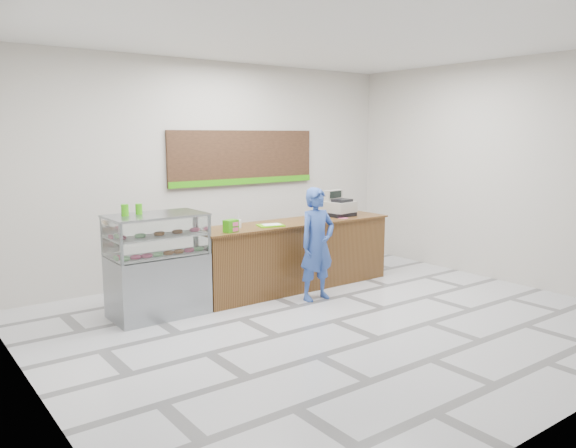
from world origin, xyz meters
TOP-DOWN VIEW (x-y plane):
  - floor at (0.00, 0.00)m, footprint 7.00×7.00m
  - back_wall at (0.00, 3.00)m, footprint 7.00×0.00m
  - ceiling at (0.00, 0.00)m, footprint 7.00×7.00m
  - sales_counter at (0.55, 1.55)m, footprint 3.26×0.76m
  - display_case at (-1.67, 1.55)m, footprint 1.22×0.72m
  - menu_board at (0.55, 2.96)m, footprint 2.80×0.06m
  - cash_register at (1.49, 1.62)m, footprint 0.50×0.51m
  - card_terminal at (1.10, 1.62)m, footprint 0.09×0.17m
  - serving_tray at (0.02, 1.42)m, footprint 0.42×0.35m
  - napkin_box at (-0.58, 1.54)m, footprint 0.17×0.17m
  - straw_cup at (-0.44, 1.55)m, footprint 0.08×0.08m
  - promo_box at (-0.70, 1.33)m, footprint 0.21×0.17m
  - donut_decal at (1.37, 1.37)m, footprint 0.17×0.17m
  - green_cup_left at (-2.04, 1.64)m, footprint 0.09×0.09m
  - green_cup_right at (-1.84, 1.67)m, footprint 0.09×0.09m
  - customer at (0.44, 0.88)m, footprint 0.58×0.38m

SIDE VIEW (x-z plane):
  - floor at x=0.00m, z-range 0.00..0.00m
  - sales_counter at x=0.55m, z-range 0.00..1.03m
  - display_case at x=-1.67m, z-range 0.01..1.34m
  - customer at x=0.44m, z-range 0.00..1.60m
  - donut_decal at x=1.37m, z-range 1.03..1.03m
  - serving_tray at x=0.02m, z-range 1.03..1.05m
  - card_terminal at x=1.10m, z-range 1.03..1.07m
  - straw_cup at x=-0.44m, z-range 1.03..1.14m
  - napkin_box at x=-0.58m, z-range 1.03..1.15m
  - promo_box at x=-0.70m, z-range 1.03..1.20m
  - cash_register at x=1.49m, z-range 0.98..1.39m
  - green_cup_right at x=-1.84m, z-range 1.33..1.46m
  - green_cup_left at x=-2.04m, z-range 1.33..1.47m
  - back_wall at x=0.00m, z-range -1.75..5.25m
  - menu_board at x=0.55m, z-range 1.48..2.38m
  - ceiling at x=0.00m, z-range 3.50..3.50m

